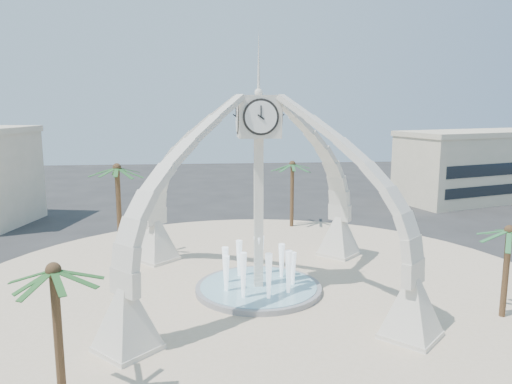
{
  "coord_description": "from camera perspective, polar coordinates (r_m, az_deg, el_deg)",
  "views": [
    {
      "loc": [
        -3.06,
        -29.98,
        11.78
      ],
      "look_at": [
        0.03,
        2.0,
        6.1
      ],
      "focal_mm": 35.0,
      "sensor_mm": 36.0,
      "label": 1
    }
  ],
  "objects": [
    {
      "name": "ground",
      "position": [
        32.36,
        0.29,
        -11.33
      ],
      "size": [
        140.0,
        140.0,
        0.0
      ],
      "primitive_type": "plane",
      "color": "#282828",
      "rests_on": "ground"
    },
    {
      "name": "plaza",
      "position": [
        32.34,
        0.29,
        -11.28
      ],
      "size": [
        40.0,
        40.0,
        0.06
      ],
      "primitive_type": "cylinder",
      "color": "beige",
      "rests_on": "ground"
    },
    {
      "name": "clock_tower",
      "position": [
        30.59,
        0.3,
        0.06
      ],
      "size": [
        17.94,
        17.94,
        16.3
      ],
      "color": "beige",
      "rests_on": "ground"
    },
    {
      "name": "fountain",
      "position": [
        32.25,
        0.29,
        -10.85
      ],
      "size": [
        8.0,
        8.0,
        3.62
      ],
      "color": "gray",
      "rests_on": "ground"
    },
    {
      "name": "building_ne",
      "position": [
        67.16,
        24.04,
        2.77
      ],
      "size": [
        21.87,
        14.17,
        8.6
      ],
      "rotation": [
        0.0,
        0.0,
        0.31
      ],
      "color": "beige",
      "rests_on": "ground"
    },
    {
      "name": "palm_east",
      "position": [
        30.49,
        26.99,
        -4.05
      ],
      "size": [
        4.09,
        4.09,
        5.68
      ],
      "rotation": [
        0.0,
        0.0,
        -0.17
      ],
      "color": "brown",
      "rests_on": "ground"
    },
    {
      "name": "palm_west",
      "position": [
        38.81,
        -15.61,
        2.52
      ],
      "size": [
        4.35,
        4.35,
        7.85
      ],
      "rotation": [
        0.0,
        0.0,
        -0.08
      ],
      "color": "brown",
      "rests_on": "ground"
    },
    {
      "name": "palm_north",
      "position": [
        47.74,
        4.18,
        3.1
      ],
      "size": [
        4.76,
        4.76,
        6.87
      ],
      "rotation": [
        0.0,
        0.0,
        -0.29
      ],
      "color": "brown",
      "rests_on": "ground"
    },
    {
      "name": "palm_south",
      "position": [
        20.5,
        -22.14,
        -8.51
      ],
      "size": [
        4.45,
        4.45,
        6.32
      ],
      "rotation": [
        0.0,
        0.0,
        0.21
      ],
      "color": "brown",
      "rests_on": "ground"
    }
  ]
}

